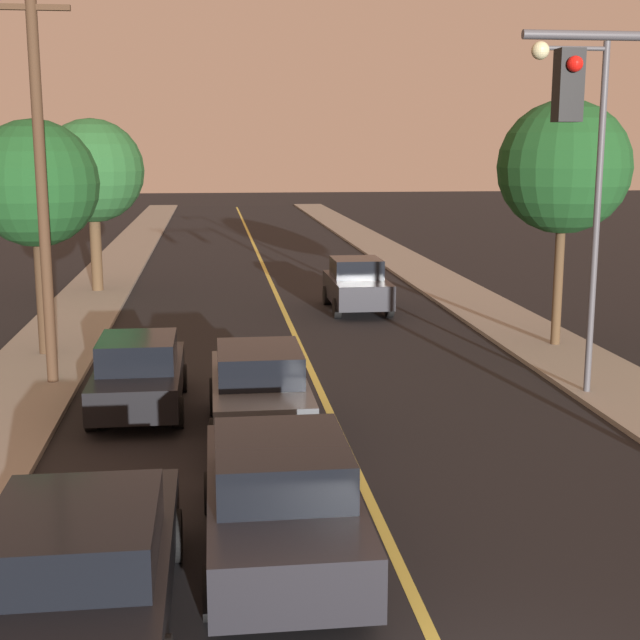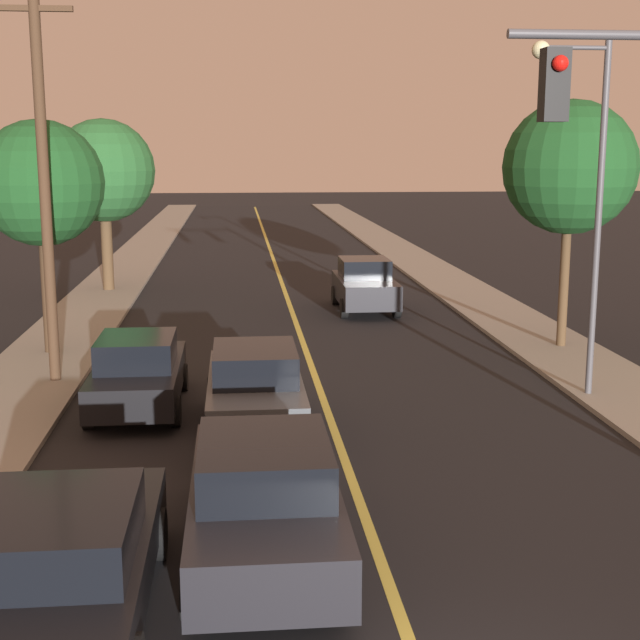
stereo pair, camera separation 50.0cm
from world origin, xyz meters
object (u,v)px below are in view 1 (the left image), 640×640
(utility_pole_left, at_px, (41,180))
(tree_right_near, at_px, (564,168))
(car_near_lane_second, at_px, (259,390))
(tree_left_near, at_px, (92,171))
(car_near_lane_front, at_px, (281,498))
(car_outer_lane_front, at_px, (79,565))
(tree_left_far, at_px, (35,184))
(car_far_oncoming, at_px, (357,285))
(streetlamp_right, at_px, (583,174))
(car_outer_lane_second, at_px, (139,374))

(utility_pole_left, xyz_separation_m, tree_right_near, (12.69, 2.35, 0.17))
(car_near_lane_second, relative_size, tree_left_near, 0.71)
(car_near_lane_front, bearing_deg, tree_right_near, 54.23)
(car_outer_lane_front, relative_size, tree_left_far, 0.84)
(car_outer_lane_front, xyz_separation_m, utility_pole_left, (-2.09, 10.63, 3.83))
(car_near_lane_second, distance_m, tree_left_far, 9.28)
(utility_pole_left, bearing_deg, tree_left_near, 92.54)
(car_near_lane_front, xyz_separation_m, car_outer_lane_front, (-2.34, -1.51, -0.06))
(tree_left_far, distance_m, tree_right_near, 13.38)
(car_far_oncoming, bearing_deg, utility_pole_left, 45.73)
(car_outer_lane_front, relative_size, tree_right_near, 0.77)
(utility_pole_left, distance_m, tree_right_near, 12.91)
(car_outer_lane_front, relative_size, tree_left_near, 0.80)
(tree_left_near, height_order, tree_left_far, tree_left_near)
(utility_pole_left, distance_m, tree_left_far, 2.97)
(streetlamp_right, distance_m, tree_left_near, 19.41)
(car_near_lane_second, xyz_separation_m, tree_left_far, (-5.10, 6.91, 3.52))
(car_near_lane_front, height_order, tree_left_near, tree_left_near)
(car_near_lane_second, bearing_deg, streetlamp_right, 14.75)
(car_far_oncoming, bearing_deg, tree_left_near, -27.48)
(tree_right_near, bearing_deg, car_outer_lane_second, -157.09)
(car_outer_lane_second, bearing_deg, utility_pole_left, 134.46)
(car_near_lane_second, distance_m, utility_pole_left, 7.06)
(car_near_lane_front, xyz_separation_m, utility_pole_left, (-4.43, 9.11, 3.78))
(car_near_lane_front, height_order, tree_left_far, tree_left_far)
(car_far_oncoming, bearing_deg, car_near_lane_second, 72.81)
(car_far_oncoming, bearing_deg, tree_left_far, 32.15)
(car_outer_lane_second, xyz_separation_m, tree_left_near, (-2.67, 15.29, 3.67))
(car_outer_lane_second, height_order, streetlamp_right, streetlamp_right)
(car_outer_lane_second, xyz_separation_m, tree_right_near, (10.60, 4.48, 4.00))
(car_outer_lane_front, relative_size, utility_pole_left, 0.57)
(car_outer_lane_second, height_order, tree_left_far, tree_left_far)
(car_outer_lane_second, xyz_separation_m, tree_left_far, (-2.76, 5.01, 3.62))
(streetlamp_right, relative_size, tree_left_near, 1.17)
(car_near_lane_second, height_order, utility_pole_left, utility_pole_left)
(car_near_lane_front, bearing_deg, tree_left_near, 102.69)
(car_near_lane_second, distance_m, car_outer_lane_second, 3.02)
(utility_pole_left, bearing_deg, car_far_oncoming, 45.73)
(car_outer_lane_second, xyz_separation_m, streetlamp_right, (9.14, -0.11, 3.98))
(utility_pole_left, bearing_deg, streetlamp_right, -11.26)
(car_near_lane_front, bearing_deg, car_near_lane_second, 90.00)
(tree_left_far, bearing_deg, car_outer_lane_front, -78.45)
(car_near_lane_front, distance_m, utility_pole_left, 10.81)
(car_outer_lane_second, distance_m, tree_left_near, 15.95)
(car_outer_lane_second, distance_m, utility_pole_left, 4.86)
(car_outer_lane_front, bearing_deg, car_near_lane_second, 70.46)
(car_near_lane_second, bearing_deg, tree_right_near, 37.68)
(car_near_lane_front, bearing_deg, streetlamp_right, 45.32)
(car_near_lane_second, height_order, tree_left_near, tree_left_near)
(car_outer_lane_second, height_order, utility_pole_left, utility_pole_left)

